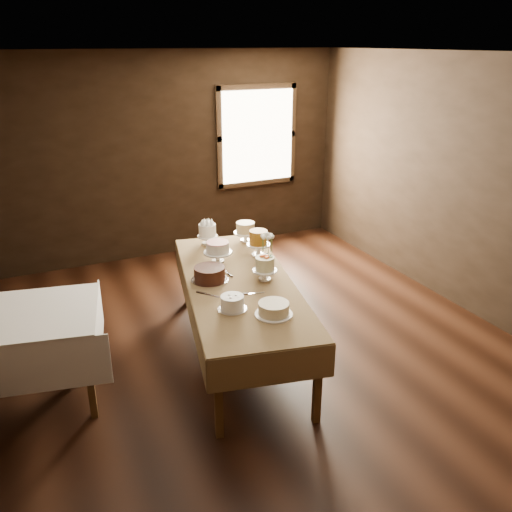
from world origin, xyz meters
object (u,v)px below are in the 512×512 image
at_px(flower_vase, 267,259).
at_px(cake_server_d, 263,265).
at_px(cake_cream, 274,309).
at_px(cake_server_a, 256,293).
at_px(cake_chocolate, 210,274).
at_px(display_table, 239,286).
at_px(cake_flowers, 265,270).
at_px(cake_server_c, 225,271).
at_px(cake_server_e, 212,296).
at_px(cake_lattice, 218,253).
at_px(cake_caramel, 258,244).
at_px(cake_speckled, 245,233).
at_px(cake_meringue, 207,235).
at_px(side_table, 38,323).
at_px(cake_swirl, 232,303).

bearing_deg(flower_vase, cake_server_d, 151.13).
distance_m(cake_cream, cake_server_a, 0.43).
xyz_separation_m(cake_chocolate, cake_cream, (0.24, -0.87, -0.01)).
relative_size(display_table, cake_flowers, 10.37).
bearing_deg(cake_server_d, display_table, 170.39).
relative_size(cake_flowers, cake_server_c, 1.07).
bearing_deg(cake_server_a, cake_server_e, 175.72).
xyz_separation_m(cake_lattice, cake_cream, (0.01, -1.26, -0.05)).
bearing_deg(cake_caramel, cake_speckled, 83.34).
relative_size(cake_server_c, cake_server_e, 1.00).
bearing_deg(cake_server_e, cake_speckled, 105.44).
xyz_separation_m(cake_speckled, cake_server_a, (-0.46, -1.28, -0.10)).
xyz_separation_m(cake_meringue, cake_cream, (-0.08, -1.80, -0.06)).
bearing_deg(cake_speckled, cake_flowers, -104.10).
xyz_separation_m(cake_server_c, cake_server_d, (0.40, -0.03, 0.00)).
bearing_deg(cake_chocolate, side_table, -177.43).
distance_m(cake_chocolate, cake_cream, 0.90).
bearing_deg(cake_server_d, flower_vase, -71.85).
bearing_deg(cake_swirl, cake_server_e, 100.99).
xyz_separation_m(cake_flowers, cake_server_e, (-0.58, -0.11, -0.10)).
bearing_deg(cake_caramel, cake_flowers, -109.59).
height_order(cake_caramel, cake_server_e, cake_caramel).
xyz_separation_m(side_table, cake_swirl, (1.51, -0.57, 0.12)).
bearing_deg(cake_server_a, display_table, 109.69).
relative_size(cake_flowers, cake_server_a, 1.07).
bearing_deg(cake_server_a, side_table, -178.18).
bearing_deg(cake_swirl, cake_meringue, 77.27).
relative_size(display_table, cake_chocolate, 7.16).
relative_size(cake_speckled, cake_server_e, 1.22).
bearing_deg(cake_server_d, cake_speckled, 37.00).
height_order(cake_caramel, cake_swirl, cake_caramel).
distance_m(cake_caramel, cake_server_e, 1.06).
bearing_deg(cake_lattice, cake_server_d, -36.74).
bearing_deg(cake_meringue, cake_server_c, -97.81).
distance_m(display_table, cake_meringue, 1.07).
bearing_deg(cake_swirl, flower_vase, 46.87).
relative_size(display_table, cake_swirl, 9.75).
relative_size(cake_caramel, cake_cream, 0.86).
bearing_deg(side_table, cake_lattice, 14.61).
bearing_deg(cake_chocolate, cake_speckled, 48.45).
bearing_deg(cake_meringue, side_table, -151.81).
distance_m(cake_meringue, cake_caramel, 0.66).
distance_m(cake_lattice, cake_server_c, 0.27).
xyz_separation_m(cake_swirl, cake_server_a, (0.32, 0.20, -0.06)).
bearing_deg(cake_server_e, cake_server_c, 107.55).
height_order(display_table, side_table, side_table).
height_order(cake_chocolate, cake_server_d, cake_chocolate).
relative_size(cake_caramel, cake_server_c, 1.21).
relative_size(cake_lattice, cake_cream, 0.98).
relative_size(cake_lattice, cake_server_a, 1.37).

